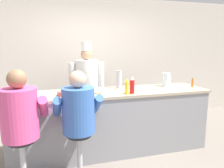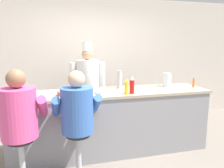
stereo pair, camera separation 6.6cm
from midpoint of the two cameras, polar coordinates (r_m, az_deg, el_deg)
The scene contains 14 objects.
ground_plane at distance 3.41m, azimuth 2.09°, elevation -19.56°, with size 20.00×20.00×0.00m, color slate.
wall_back at distance 4.88m, azimuth -4.50°, elevation 6.14°, with size 10.00×0.06×2.70m.
diner_counter at distance 3.53m, azimuth 0.36°, elevation -9.68°, with size 3.09×0.75×0.98m.
ketchup_bottle_red at distance 3.23m, azimuth 5.82°, elevation -0.38°, with size 0.07×0.07×0.26m.
mustard_bottle_yellow at distance 3.17m, azimuth 4.41°, elevation -0.79°, with size 0.06×0.06×0.23m.
hot_sauce_bottle_orange at distance 3.96m, azimuth 20.96°, elevation 0.27°, with size 0.03×0.03×0.15m.
water_pitcher_clear at distance 3.90m, azimuth 14.61°, elevation 1.11°, with size 0.15×0.13×0.23m.
breakfast_plate at distance 3.15m, azimuth -3.13°, elevation -2.57°, with size 0.27×0.27×0.05m.
cereal_bowl at distance 3.18m, azimuth -12.08°, elevation -2.43°, with size 0.17×0.17×0.06m.
coffee_mug_tan at distance 3.14m, azimuth -21.22°, elevation -2.69°, with size 0.14×0.09×0.09m.
cup_stack_steel at distance 3.61m, azimuth 2.44°, elevation 1.19°, with size 0.09×0.09×0.29m.
diner_seated_pink at distance 2.73m, azimuth -22.43°, elevation -7.63°, with size 0.62×0.61×1.43m.
diner_seated_blue at distance 2.72m, azimuth -8.41°, elevation -7.37°, with size 0.59×0.59×1.40m.
cook_in_whites_near at distance 4.25m, azimuth -5.89°, elevation 0.22°, with size 0.68×0.44×1.75m.
Camera 2 is at (-0.83, -2.84, 1.69)m, focal length 35.00 mm.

